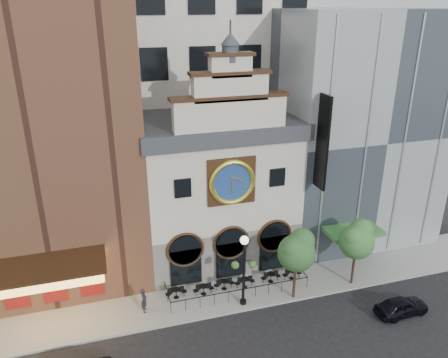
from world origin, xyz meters
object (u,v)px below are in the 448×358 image
at_px(bistro_3, 245,282).
at_px(pedestrian, 144,300).
at_px(bistro_1, 204,289).
at_px(tree_right, 357,239).
at_px(bistro_0, 176,292).
at_px(bistro_5, 292,274).
at_px(lamppost, 244,263).
at_px(bistro_2, 224,284).
at_px(tree_left, 297,250).
at_px(car_right, 401,306).
at_px(bistro_4, 271,277).

distance_m(bistro_3, pedestrian, 7.79).
xyz_separation_m(bistro_1, tree_right, (11.52, -1.88, 3.44)).
height_order(bistro_0, pedestrian, pedestrian).
xyz_separation_m(bistro_5, lamppost, (-4.72, -1.82, 3.00)).
bearing_deg(pedestrian, bistro_1, -71.82).
distance_m(bistro_2, lamppost, 3.73).
distance_m(bistro_0, pedestrian, 2.62).
distance_m(bistro_2, tree_left, 6.36).
bearing_deg(bistro_3, car_right, -31.73).
bearing_deg(pedestrian, bistro_4, -76.33).
bearing_deg(tree_right, lamppost, -179.98).
relative_size(bistro_0, pedestrian, 0.85).
bearing_deg(lamppost, bistro_0, 169.42).
xyz_separation_m(pedestrian, tree_right, (16.01, -1.21, 2.98)).
xyz_separation_m(bistro_4, bistro_5, (1.78, -0.08, 0.00)).
xyz_separation_m(bistro_1, car_right, (12.91, -6.00, 0.05)).
distance_m(bistro_1, pedestrian, 4.56).
bearing_deg(bistro_4, bistro_2, 177.61).
distance_m(bistro_1, bistro_2, 1.68).
distance_m(bistro_5, pedestrian, 11.74).
bearing_deg(tree_left, pedestrian, 172.08).
height_order(pedestrian, lamppost, lamppost).
xyz_separation_m(bistro_3, car_right, (9.65, -5.97, 0.05)).
height_order(car_right, lamppost, lamppost).
bearing_deg(tree_left, tree_right, 3.43).
distance_m(lamppost, tree_right, 9.03).
bearing_deg(car_right, bistro_3, 55.58).
xyz_separation_m(bistro_2, bistro_5, (5.55, -0.24, 0.00)).
bearing_deg(tree_right, car_right, -71.31).
distance_m(bistro_4, bistro_5, 1.78).
height_order(bistro_4, tree_left, tree_left).
bearing_deg(bistro_4, bistro_3, -178.56).
distance_m(bistro_1, car_right, 14.24).
xyz_separation_m(bistro_3, tree_left, (3.14, -2.15, 3.54)).
xyz_separation_m(car_right, lamppost, (-10.41, 4.12, 2.95)).
distance_m(bistro_2, tree_right, 10.63).
distance_m(car_right, tree_right, 5.52).
xyz_separation_m(bistro_0, pedestrian, (-2.43, -0.85, 0.47)).
xyz_separation_m(car_right, pedestrian, (-17.40, 5.33, 0.42)).
bearing_deg(bistro_2, tree_right, -11.76).
height_order(bistro_4, lamppost, lamppost).
bearing_deg(tree_right, bistro_1, 170.75).
xyz_separation_m(pedestrian, lamppost, (6.99, -1.21, 2.53)).
bearing_deg(bistro_0, tree_left, -15.62).
height_order(bistro_0, bistro_2, same).
relative_size(bistro_5, tree_left, 0.29).
bearing_deg(bistro_4, tree_left, -66.45).
distance_m(bistro_5, car_right, 8.23).
xyz_separation_m(bistro_2, lamppost, (0.83, -2.05, 3.00)).
xyz_separation_m(bistro_1, bistro_3, (3.27, -0.04, 0.00)).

